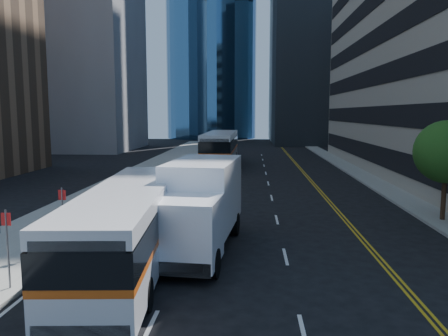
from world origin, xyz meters
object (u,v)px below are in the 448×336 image
(box_truck, at_px, (199,205))
(bus_front, at_px, (130,224))
(bus_rear, at_px, (221,147))
(street_tree, at_px, (446,152))

(box_truck, bearing_deg, bus_front, -128.92)
(bus_rear, bearing_deg, bus_front, -91.03)
(bus_front, relative_size, box_truck, 1.52)
(street_tree, distance_m, box_truck, 13.26)
(street_tree, bearing_deg, box_truck, -155.79)
(street_tree, relative_size, bus_rear, 0.37)
(street_tree, distance_m, bus_rear, 27.43)
(street_tree, relative_size, box_truck, 0.66)
(bus_rear, distance_m, box_truck, 29.40)
(bus_front, relative_size, bus_rear, 0.85)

